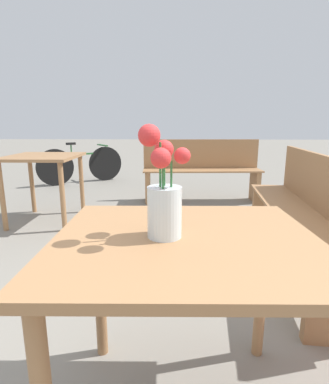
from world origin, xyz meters
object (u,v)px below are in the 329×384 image
Objects in this scene: table_front at (185,267)px; bench_near at (306,207)px; flower_vase at (164,199)px; bench_middle at (201,168)px; bicycle at (82,165)px; table_back at (44,167)px.

bench_near reaches higher than table_front.
bench_near is at bearing 50.94° from flower_vase.
bench_near is 2.10m from bench_middle.
bench_middle is (0.34, 3.24, -0.14)m from table_front.
bench_near is 4.17m from bicycle.
table_back is (-1.79, -0.98, 0.15)m from bench_middle.
bench_middle is at bearing 28.72° from table_back.
table_front is 2.44× the size of flower_vase.
bench_middle is at bearing 84.00° from table_front.
flower_vase is at bearing -129.06° from bench_near.
bench_middle reaches higher than table_front.
table_back is at bearing 121.41° from flower_vase.
bench_near is at bearing -23.51° from table_back.
bench_near is 1.41× the size of bicycle.
bicycle is at bearing 111.15° from table_front.
bench_middle is 1.25× the size of bicycle.
flower_vase reaches higher than bicycle.
flower_vase is at bearing -69.66° from bicycle.
bench_near is 1.13× the size of bench_middle.
bench_near reaches higher than bicycle.
table_back is at bearing 122.72° from table_front.
bench_middle is at bearing 106.13° from bench_near.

